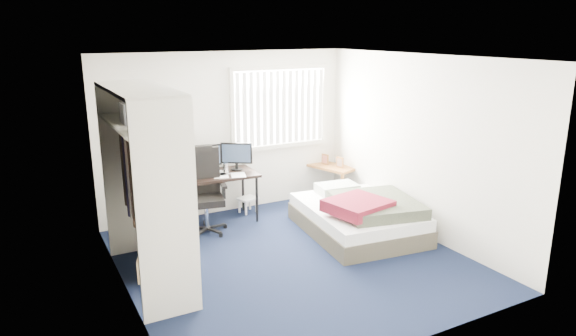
% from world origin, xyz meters
% --- Properties ---
extents(ground, '(4.20, 4.20, 0.00)m').
position_xyz_m(ground, '(0.00, 0.00, 0.00)').
color(ground, black).
rests_on(ground, ground).
extents(room_shell, '(4.20, 4.20, 4.20)m').
position_xyz_m(room_shell, '(0.00, 0.00, 1.51)').
color(room_shell, silver).
rests_on(room_shell, ground).
extents(window_assembly, '(1.72, 0.09, 1.32)m').
position_xyz_m(window_assembly, '(0.90, 2.04, 1.60)').
color(window_assembly, white).
rests_on(window_assembly, ground).
extents(closet, '(0.64, 1.84, 2.22)m').
position_xyz_m(closet, '(-1.67, 0.27, 1.35)').
color(closet, beige).
rests_on(closet, ground).
extents(desk, '(1.53, 0.77, 1.20)m').
position_xyz_m(desk, '(-0.50, 1.75, 0.77)').
color(desk, black).
rests_on(desk, ground).
extents(office_chair, '(0.68, 0.68, 1.22)m').
position_xyz_m(office_chair, '(-0.62, 1.45, 0.47)').
color(office_chair, black).
rests_on(office_chair, ground).
extents(footstool, '(0.35, 0.31, 0.24)m').
position_xyz_m(footstool, '(0.22, 1.85, 0.19)').
color(footstool, white).
rests_on(footstool, ground).
extents(nightstand, '(0.67, 0.93, 0.76)m').
position_xyz_m(nightstand, '(1.75, 1.82, 0.51)').
color(nightstand, brown).
rests_on(nightstand, ground).
extents(bed, '(1.59, 1.99, 0.61)m').
position_xyz_m(bed, '(1.26, 0.30, 0.27)').
color(bed, '#453F31').
rests_on(bed, ground).
extents(pine_box, '(0.44, 0.38, 0.28)m').
position_xyz_m(pine_box, '(-1.65, 0.31, 0.14)').
color(pine_box, tan).
rests_on(pine_box, ground).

